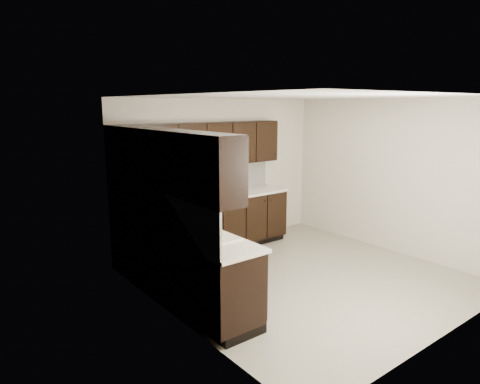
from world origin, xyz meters
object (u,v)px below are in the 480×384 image
microwave (209,187)px  storage_bin (170,213)px  toaster_oven (141,199)px  sink (203,241)px  blue_pitcher (207,227)px

microwave → storage_bin: bearing=-140.5°
toaster_oven → storage_bin: size_ratio=0.88×
sink → microwave: bearing=54.2°
sink → blue_pitcher: size_ratio=3.31×
sink → microwave: size_ratio=1.46×
toaster_oven → blue_pitcher: (-0.06, -1.82, 0.01)m
sink → microwave: microwave is taller
sink → toaster_oven: size_ratio=2.30×
blue_pitcher → storage_bin: bearing=63.5°
blue_pitcher → toaster_oven: bearing=65.8°
sink → blue_pitcher: 0.20m
microwave → toaster_oven: size_ratio=1.58×
sink → toaster_oven: sink is taller
storage_bin → blue_pitcher: bearing=-94.3°
toaster_oven → blue_pitcher: blue_pitcher is taller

